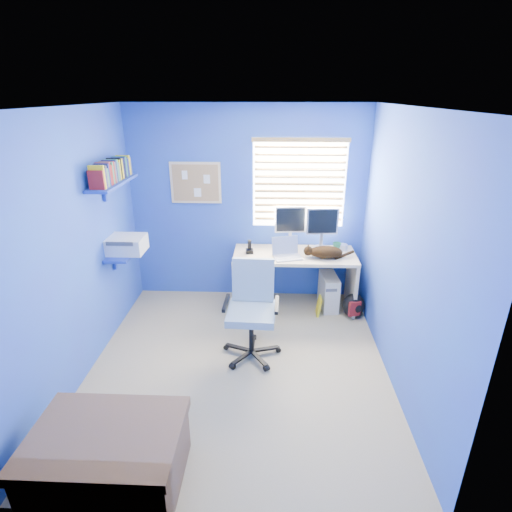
{
  "coord_description": "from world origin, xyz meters",
  "views": [
    {
      "loc": [
        0.32,
        -3.37,
        2.61
      ],
      "look_at": [
        0.15,
        0.65,
        0.95
      ],
      "focal_mm": 28.0,
      "sensor_mm": 36.0,
      "label": 1
    }
  ],
  "objects_px": {
    "desk": "(294,280)",
    "tower_pc": "(329,291)",
    "cat": "(326,252)",
    "laptop": "(288,249)",
    "office_chair": "(252,322)"
  },
  "relations": [
    {
      "from": "laptop",
      "to": "tower_pc",
      "type": "distance_m",
      "value": 0.84
    },
    {
      "from": "laptop",
      "to": "tower_pc",
      "type": "bearing_deg",
      "value": -1.63
    },
    {
      "from": "cat",
      "to": "tower_pc",
      "type": "relative_size",
      "value": 0.9
    },
    {
      "from": "cat",
      "to": "tower_pc",
      "type": "bearing_deg",
      "value": 50.47
    },
    {
      "from": "laptop",
      "to": "office_chair",
      "type": "relative_size",
      "value": 0.32
    },
    {
      "from": "cat",
      "to": "office_chair",
      "type": "bearing_deg",
      "value": -132.44
    },
    {
      "from": "cat",
      "to": "office_chair",
      "type": "xyz_separation_m",
      "value": [
        -0.85,
        -0.93,
        -0.43
      ]
    },
    {
      "from": "desk",
      "to": "cat",
      "type": "height_order",
      "value": "cat"
    },
    {
      "from": "desk",
      "to": "cat",
      "type": "relative_size",
      "value": 3.74
    },
    {
      "from": "desk",
      "to": "office_chair",
      "type": "bearing_deg",
      "value": -114.97
    },
    {
      "from": "tower_pc",
      "to": "cat",
      "type": "bearing_deg",
      "value": -134.88
    },
    {
      "from": "office_chair",
      "to": "laptop",
      "type": "bearing_deg",
      "value": 66.52
    },
    {
      "from": "desk",
      "to": "laptop",
      "type": "relative_size",
      "value": 4.6
    },
    {
      "from": "desk",
      "to": "tower_pc",
      "type": "xyz_separation_m",
      "value": [
        0.46,
        -0.01,
        -0.14
      ]
    },
    {
      "from": "cat",
      "to": "tower_pc",
      "type": "xyz_separation_m",
      "value": [
        0.09,
        0.1,
        -0.59
      ]
    }
  ]
}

